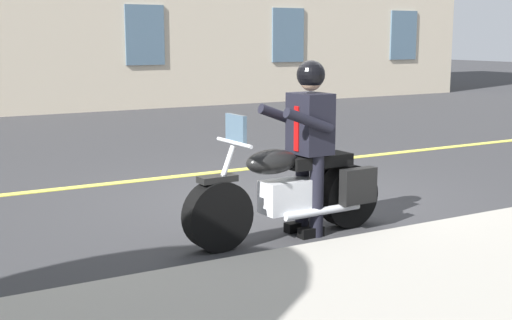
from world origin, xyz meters
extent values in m
plane|color=#333335|center=(0.00, 0.00, 0.00)|extent=(80.00, 80.00, 0.00)
cube|color=#E5DB4C|center=(0.00, -2.00, 0.01)|extent=(60.00, 0.16, 0.01)
cylinder|color=black|center=(1.53, 1.36, 0.33)|extent=(0.67, 0.23, 0.66)
cylinder|color=black|center=(-0.02, 1.29, 0.33)|extent=(0.67, 0.23, 0.66)
cube|color=silver|center=(0.73, 1.32, 0.42)|extent=(0.57, 0.30, 0.32)
ellipsoid|color=black|center=(0.93, 1.33, 0.78)|extent=(0.57, 0.30, 0.24)
cube|color=black|center=(0.38, 1.31, 0.74)|extent=(0.71, 0.31, 0.12)
cube|color=black|center=(0.02, 1.52, 0.48)|extent=(0.40, 0.14, 0.36)
cube|color=black|center=(0.04, 1.08, 0.48)|extent=(0.40, 0.14, 0.36)
cylinder|color=silver|center=(1.51, 1.35, 0.60)|extent=(0.35, 0.06, 0.76)
cylinder|color=silver|center=(1.35, 1.35, 1.00)|extent=(0.06, 0.60, 0.04)
cube|color=black|center=(1.53, 1.36, 0.68)|extent=(0.37, 0.17, 0.06)
cylinder|color=silver|center=(0.42, 1.47, 0.26)|extent=(0.90, 0.12, 0.08)
cube|color=slate|center=(1.33, 1.35, 1.12)|extent=(0.05, 0.32, 0.28)
cylinder|color=black|center=(0.47, 1.43, 0.42)|extent=(0.14, 0.14, 0.84)
cube|color=black|center=(0.53, 1.44, 0.05)|extent=(0.26, 0.12, 0.10)
cylinder|color=black|center=(0.48, 1.19, 0.42)|extent=(0.14, 0.14, 0.84)
cube|color=black|center=(0.54, 1.20, 0.05)|extent=(0.26, 0.12, 0.10)
cube|color=black|center=(0.48, 1.31, 1.12)|extent=(0.34, 0.41, 0.60)
cube|color=red|center=(0.64, 1.32, 1.08)|extent=(0.03, 0.07, 0.44)
cylinder|color=black|center=(0.65, 1.54, 1.18)|extent=(0.55, 0.12, 0.28)
cylinder|color=black|center=(0.67, 1.10, 1.18)|extent=(0.55, 0.12, 0.28)
sphere|color=tan|center=(0.48, 1.31, 1.55)|extent=(0.22, 0.22, 0.22)
sphere|color=black|center=(0.48, 1.31, 1.60)|extent=(0.28, 0.28, 0.28)
cube|color=slate|center=(-11.65, -10.97, 2.00)|extent=(1.10, 0.06, 1.60)
cube|color=slate|center=(-7.09, -10.97, 2.00)|extent=(1.10, 0.06, 1.60)
cube|color=slate|center=(-2.52, -10.97, 2.00)|extent=(1.10, 0.06, 1.60)
camera|label=1|loc=(4.33, 6.93, 1.97)|focal=48.73mm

